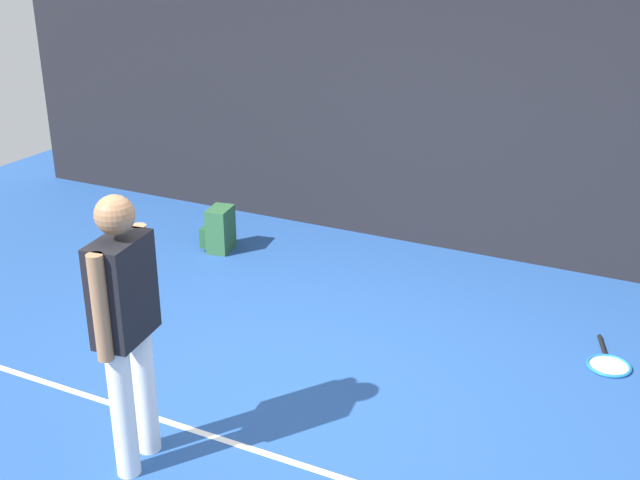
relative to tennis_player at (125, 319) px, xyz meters
The scene contains 6 objects.
ground_plane 1.52m from the tennis_player, 65.24° to the left, with size 12.00×12.00×0.00m, color #234C93.
back_fence 4.11m from the tennis_player, 83.12° to the left, with size 10.00×0.10×2.71m, color black.
court_line 1.15m from the tennis_player, 38.76° to the left, with size 9.00×0.05×0.00m, color white.
tennis_player is the anchor object (origin of this frame).
tennis_racket 3.53m from the tennis_player, 45.53° to the left, with size 0.40×0.64×0.03m.
backpack 3.37m from the tennis_player, 114.75° to the left, with size 0.32×0.33×0.44m.
Camera 1 is at (2.27, -4.13, 3.07)m, focal length 44.84 mm.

